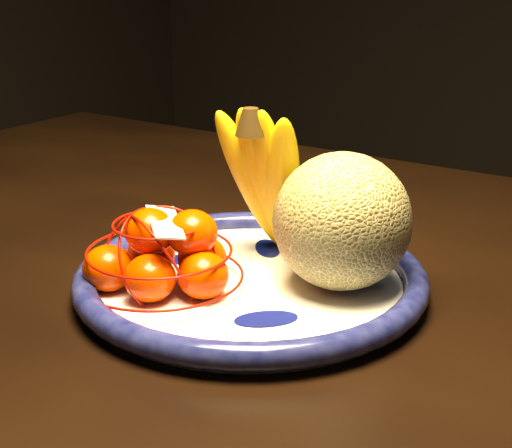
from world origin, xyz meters
The scene contains 6 objects.
dining_table centered at (-0.10, -0.07, 0.68)m, with size 1.55×0.97×0.76m.
fruit_bowl centered at (-0.05, -0.18, 0.77)m, with size 0.35×0.35×0.03m.
cantaloupe centered at (0.03, -0.14, 0.84)m, with size 0.13×0.13×0.13m, color olive.
banana_bunch centered at (-0.07, -0.11, 0.86)m, with size 0.12×0.11×0.18m.
mandarin_bag centered at (-0.11, -0.24, 0.80)m, with size 0.19×0.19×0.10m.
price_tag centered at (-0.11, -0.24, 0.84)m, with size 0.07×0.03×0.00m, color white.
Camera 1 is at (0.33, -0.79, 1.09)m, focal length 55.00 mm.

